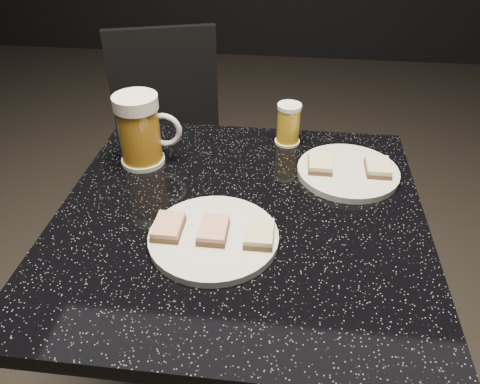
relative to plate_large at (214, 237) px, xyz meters
name	(u,v)px	position (x,y,z in m)	size (l,w,h in m)	color
plate_large	(214,237)	(0.00, 0.00, 0.00)	(0.23, 0.23, 0.01)	silver
plate_small	(348,172)	(0.25, 0.24, 0.00)	(0.21, 0.21, 0.01)	silver
table	(240,299)	(0.04, 0.08, -0.25)	(0.70, 0.70, 0.75)	black
beer_mug	(141,130)	(-0.20, 0.24, 0.07)	(0.14, 0.10, 0.16)	silver
beer_tumbler	(288,124)	(0.12, 0.37, 0.04)	(0.06, 0.06, 0.10)	white
chair	(170,140)	(-0.29, 0.78, -0.26)	(0.46, 0.46, 0.86)	black
canapes_on_plate_large	(213,230)	(0.00, 0.00, 0.02)	(0.21, 0.07, 0.02)	#4C3521
canapes_on_plate_small	(349,165)	(0.25, 0.24, 0.02)	(0.17, 0.07, 0.02)	#4C3521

